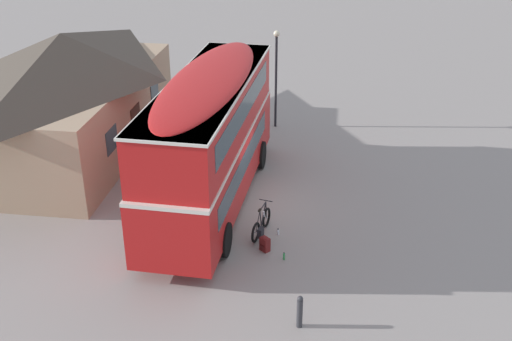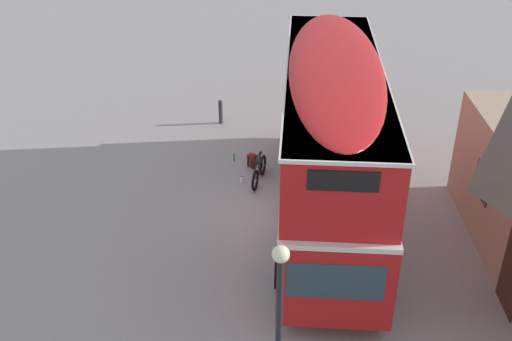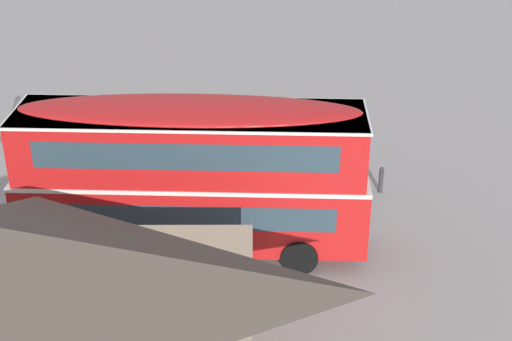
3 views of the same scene
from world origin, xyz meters
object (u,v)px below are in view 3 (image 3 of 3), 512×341
object	(u,v)px
backpack_on_ground	(284,204)
water_bottle_green_metal	(295,199)
double_decker_bus	(192,172)
touring_bicycle	(257,205)
water_bottle_clear_plastic	(254,204)
kerb_bollard	(381,179)

from	to	relation	value
backpack_on_ground	water_bottle_green_metal	distance (m)	0.78
double_decker_bus	water_bottle_green_metal	world-z (taller)	double_decker_bus
double_decker_bus	water_bottle_green_metal	distance (m)	5.04
double_decker_bus	touring_bicycle	distance (m)	3.60
water_bottle_green_metal	touring_bicycle	bearing A→B (deg)	36.04
backpack_on_ground	water_bottle_clear_plastic	bearing A→B (deg)	-14.74
water_bottle_clear_plastic	kerb_bollard	distance (m)	4.58
water_bottle_clear_plastic	water_bottle_green_metal	xyz separation A→B (m)	(-1.41, -0.39, 0.02)
water_bottle_green_metal	kerb_bollard	xyz separation A→B (m)	(-2.99, -0.82, 0.38)
touring_bicycle	kerb_bollard	bearing A→B (deg)	-157.66
touring_bicycle	water_bottle_green_metal	bearing A→B (deg)	-143.96
touring_bicycle	backpack_on_ground	world-z (taller)	touring_bicycle
touring_bicycle	water_bottle_clear_plastic	distance (m)	0.62
touring_bicycle	water_bottle_green_metal	world-z (taller)	touring_bicycle
water_bottle_green_metal	backpack_on_ground	bearing A→B (deg)	59.53
double_decker_bus	backpack_on_ground	distance (m)	4.34
touring_bicycle	water_bottle_clear_plastic	world-z (taller)	touring_bicycle
touring_bicycle	water_bottle_clear_plastic	xyz separation A→B (m)	(0.12, -0.54, -0.27)
double_decker_bus	touring_bicycle	world-z (taller)	double_decker_bus
backpack_on_ground	water_bottle_clear_plastic	xyz separation A→B (m)	(1.02, -0.27, -0.16)
water_bottle_clear_plastic	water_bottle_green_metal	size ratio (longest dim) A/B	0.86
backpack_on_ground	water_bottle_green_metal	bearing A→B (deg)	-120.47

